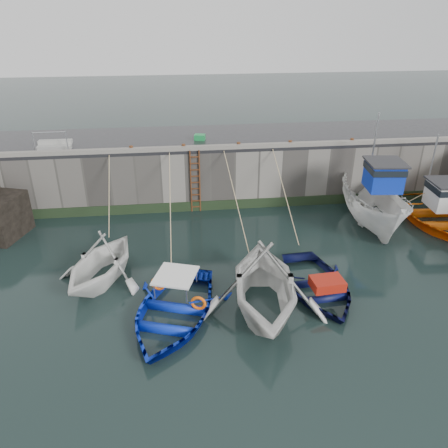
{
  "coord_description": "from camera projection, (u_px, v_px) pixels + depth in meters",
  "views": [
    {
      "loc": [
        -3.03,
        -10.42,
        9.41
      ],
      "look_at": [
        -1.05,
        5.88,
        1.2
      ],
      "focal_mm": 35.0,
      "sensor_mm": 36.0,
      "label": 1
    }
  ],
  "objects": [
    {
      "name": "ground",
      "position": [
        279.0,
        339.0,
        13.78
      ],
      "size": [
        120.0,
        120.0,
        0.0
      ],
      "primitive_type": "plane",
      "color": "black",
      "rests_on": "ground"
    },
    {
      "name": "quay_back",
      "position": [
        228.0,
        165.0,
        24.21
      ],
      "size": [
        30.0,
        5.0,
        3.0
      ],
      "primitive_type": "cube",
      "color": "slate",
      "rests_on": "ground"
    },
    {
      "name": "road_back",
      "position": [
        229.0,
        137.0,
        23.51
      ],
      "size": [
        30.0,
        5.0,
        0.16
      ],
      "primitive_type": "cube",
      "color": "black",
      "rests_on": "quay_back"
    },
    {
      "name": "kerb_back",
      "position": [
        235.0,
        146.0,
        21.34
      ],
      "size": [
        30.0,
        0.3,
        0.2
      ],
      "primitive_type": "cube",
      "color": "slate",
      "rests_on": "road_back"
    },
    {
      "name": "algae_back",
      "position": [
        235.0,
        204.0,
        22.52
      ],
      "size": [
        30.0,
        0.08,
        0.5
      ],
      "primitive_type": "cube",
      "color": "black",
      "rests_on": "ground"
    },
    {
      "name": "ladder",
      "position": [
        195.0,
        182.0,
        21.66
      ],
      "size": [
        0.51,
        0.08,
        3.2
      ],
      "color": "#3F1E0F",
      "rests_on": "ground"
    },
    {
      "name": "boat_near_white",
      "position": [
        103.0,
        279.0,
        16.76
      ],
      "size": [
        5.01,
        5.31,
        2.22
      ],
      "primitive_type": "imported",
      "rotation": [
        0.0,
        0.0,
        -0.41
      ],
      "color": "white",
      "rests_on": "ground"
    },
    {
      "name": "boat_near_white_rope",
      "position": [
        114.0,
        230.0,
        20.5
      ],
      "size": [
        0.04,
        4.3,
        3.1
      ],
      "primitive_type": null,
      "color": "tan",
      "rests_on": "ground"
    },
    {
      "name": "boat_near_blue",
      "position": [
        173.0,
        317.0,
        14.76
      ],
      "size": [
        5.09,
        5.99,
        1.05
      ],
      "primitive_type": "imported",
      "rotation": [
        0.0,
        0.0,
        -0.33
      ],
      "color": "#0C29BB",
      "rests_on": "ground"
    },
    {
      "name": "boat_near_blue_rope",
      "position": [
        171.0,
        239.0,
        19.64
      ],
      "size": [
        0.04,
        6.54,
        3.1
      ],
      "primitive_type": null,
      "color": "tan",
      "rests_on": "ground"
    },
    {
      "name": "boat_near_blacktrim",
      "position": [
        263.0,
        309.0,
        15.13
      ],
      "size": [
        5.1,
        5.75,
        2.78
      ],
      "primitive_type": "imported",
      "rotation": [
        0.0,
        0.0,
        -0.11
      ],
      "color": "silver",
      "rests_on": "ground"
    },
    {
      "name": "boat_near_blacktrim_rope",
      "position": [
        239.0,
        235.0,
        20.0
      ],
      "size": [
        0.04,
        6.5,
        3.1
      ],
      "primitive_type": null,
      "color": "tan",
      "rests_on": "ground"
    },
    {
      "name": "boat_near_navy",
      "position": [
        316.0,
        290.0,
        16.16
      ],
      "size": [
        3.54,
        4.73,
        0.93
      ],
      "primitive_type": "imported",
      "rotation": [
        0.0,
        0.0,
        0.07
      ],
      "color": "#090E3C",
      "rests_on": "ground"
    },
    {
      "name": "boat_near_navy_rope",
      "position": [
        283.0,
        228.0,
        20.63
      ],
      "size": [
        0.04,
        5.69,
        3.1
      ],
      "primitive_type": null,
      "color": "tan",
      "rests_on": "ground"
    },
    {
      "name": "boat_far_white",
      "position": [
        374.0,
        204.0,
        20.6
      ],
      "size": [
        3.07,
        6.45,
        5.4
      ],
      "rotation": [
        0.0,
        0.0,
        -0.12
      ],
      "color": "silver",
      "rests_on": "ground"
    },
    {
      "name": "boat_far_orange",
      "position": [
        435.0,
        212.0,
        21.23
      ],
      "size": [
        4.95,
        6.6,
        4.3
      ],
      "rotation": [
        0.0,
        0.0,
        -0.08
      ],
      "color": "orange",
      "rests_on": "ground"
    },
    {
      "name": "fish_crate",
      "position": [
        200.0,
        137.0,
        22.7
      ],
      "size": [
        0.62,
        0.53,
        0.29
      ],
      "primitive_type": "cube",
      "rotation": [
        0.0,
        0.0,
        -0.23
      ],
      "color": "#17823C",
      "rests_on": "road_back"
    },
    {
      "name": "railing",
      "position": [
        55.0,
        144.0,
        21.32
      ],
      "size": [
        1.6,
        1.05,
        1.0
      ],
      "color": "#A5A8AD",
      "rests_on": "road_back"
    },
    {
      "name": "bollard_a",
      "position": [
        131.0,
        149.0,
        20.87
      ],
      "size": [
        0.18,
        0.18,
        0.28
      ],
      "primitive_type": "cylinder",
      "color": "#3F1E0F",
      "rests_on": "road_back"
    },
    {
      "name": "bollard_b",
      "position": [
        184.0,
        147.0,
        21.14
      ],
      "size": [
        0.18,
        0.18,
        0.28
      ],
      "primitive_type": "cylinder",
      "color": "#3F1E0F",
      "rests_on": "road_back"
    },
    {
      "name": "bollard_c",
      "position": [
        239.0,
        145.0,
        21.43
      ],
      "size": [
        0.18,
        0.18,
        0.28
      ],
      "primitive_type": "cylinder",
      "color": "#3F1E0F",
      "rests_on": "road_back"
    },
    {
      "name": "bollard_d",
      "position": [
        290.0,
        143.0,
        21.71
      ],
      "size": [
        0.18,
        0.18,
        0.28
      ],
      "primitive_type": "cylinder",
      "color": "#3F1E0F",
      "rests_on": "road_back"
    },
    {
      "name": "bollard_e",
      "position": [
        352.0,
        141.0,
        22.06
      ],
      "size": [
        0.18,
        0.18,
        0.28
      ],
      "primitive_type": "cylinder",
      "color": "#3F1E0F",
      "rests_on": "road_back"
    }
  ]
}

